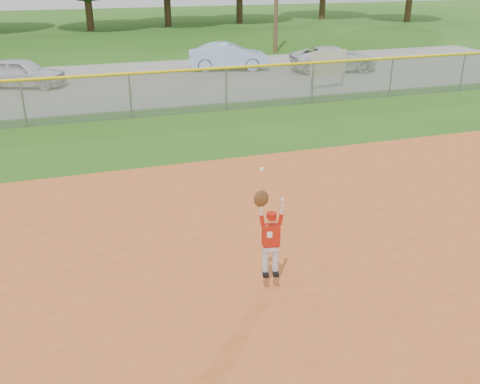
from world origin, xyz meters
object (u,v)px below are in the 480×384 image
object	(u,v)px
ballplayer	(269,234)
sponsor_sign	(328,64)
car_blue	(229,56)
car_white_b	(334,59)
car_white_a	(22,73)

from	to	relation	value
ballplayer	sponsor_sign	bearing A→B (deg)	59.62
car_blue	car_white_b	size ratio (longest dim) A/B	0.93
car_white_a	car_white_b	bearing A→B (deg)	-71.61
car_blue	car_white_a	bearing A→B (deg)	110.28
car_blue	car_white_b	xyz separation A→B (m)	(4.74, -1.85, -0.06)
car_white_b	car_white_a	bearing A→B (deg)	94.90
car_white_b	sponsor_sign	distance (m)	4.27
car_white_b	sponsor_sign	xyz separation A→B (m)	(-2.19, -3.63, 0.44)
sponsor_sign	ballplayer	distance (m)	15.12
sponsor_sign	ballplayer	world-z (taller)	ballplayer
car_blue	ballplayer	world-z (taller)	ballplayer
car_white_a	car_blue	xyz separation A→B (m)	(9.38, 1.10, 0.03)
car_white_a	car_blue	distance (m)	9.44
car_blue	sponsor_sign	xyz separation A→B (m)	(2.55, -5.48, 0.38)
car_blue	car_white_b	bearing A→B (deg)	-97.70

